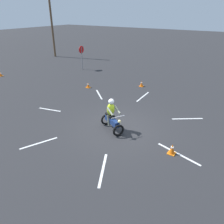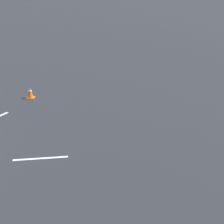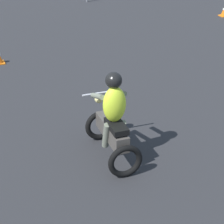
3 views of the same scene
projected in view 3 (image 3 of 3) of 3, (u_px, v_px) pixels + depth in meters
name	position (u px, v px, depth m)	size (l,w,h in m)	color
motorcycle_rider_background	(113.00, 122.00, 7.50)	(1.53, 0.71, 1.66)	black
traffic_cone_mid_left	(224.00, 11.00, 16.36)	(0.32, 0.32, 0.39)	orange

